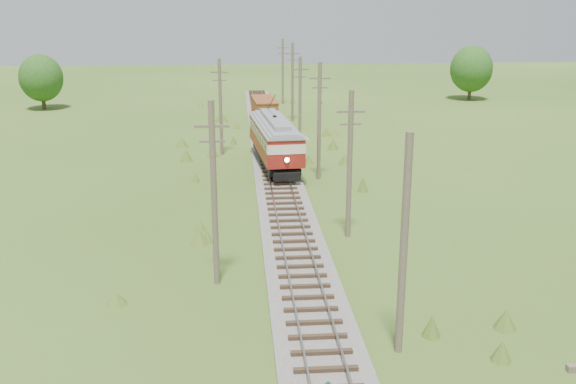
{
  "coord_description": "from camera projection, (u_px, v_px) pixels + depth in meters",
  "views": [
    {
      "loc": [
        -3.02,
        -17.07,
        13.18
      ],
      "look_at": [
        0.0,
        20.85,
        1.98
      ],
      "focal_mm": 40.0,
      "sensor_mm": 36.0,
      "label": 1
    }
  ],
  "objects": [
    {
      "name": "utility_pole_r_1",
      "position": [
        404.0,
        247.0,
        24.06
      ],
      "size": [
        0.3,
        0.3,
        8.8
      ],
      "color": "brown",
      "rests_on": "ground"
    },
    {
      "name": "gravel_pile",
      "position": [
        295.0,
        133.0,
        65.36
      ],
      "size": [
        2.85,
        3.03,
        1.04
      ],
      "color": "gray",
      "rests_on": "ground"
    },
    {
      "name": "utility_pole_l_a",
      "position": [
        214.0,
        193.0,
        30.13
      ],
      "size": [
        1.6,
        0.3,
        9.0
      ],
      "color": "brown",
      "rests_on": "ground"
    },
    {
      "name": "gondola",
      "position": [
        264.0,
        109.0,
        71.64
      ],
      "size": [
        2.82,
        7.49,
        2.44
      ],
      "rotation": [
        0.0,
        0.0,
        0.06
      ],
      "color": "black",
      "rests_on": "ground"
    },
    {
      "name": "utility_pole_r_6",
      "position": [
        283.0,
        71.0,
        86.2
      ],
      "size": [
        1.6,
        0.3,
        8.7
      ],
      "color": "brown",
      "rests_on": "ground"
    },
    {
      "name": "utility_pole_l_b",
      "position": [
        220.0,
        106.0,
        56.94
      ],
      "size": [
        1.6,
        0.3,
        8.6
      ],
      "color": "brown",
      "rests_on": "ground"
    },
    {
      "name": "tree_mid_a",
      "position": [
        41.0,
        78.0,
        82.04
      ],
      "size": [
        5.46,
        5.46,
        7.03
      ],
      "color": "#38281C",
      "rests_on": "ground"
    },
    {
      "name": "utility_pole_r_5",
      "position": [
        292.0,
        81.0,
        73.75
      ],
      "size": [
        1.6,
        0.3,
        8.9
      ],
      "color": "brown",
      "rests_on": "ground"
    },
    {
      "name": "tree_mid_b",
      "position": [
        471.0,
        69.0,
        90.19
      ],
      "size": [
        5.88,
        5.88,
        7.57
      ],
      "color": "#38281C",
      "rests_on": "ground"
    },
    {
      "name": "utility_pole_r_3",
      "position": [
        319.0,
        120.0,
        48.86
      ],
      "size": [
        1.6,
        0.3,
        9.0
      ],
      "color": "brown",
      "rests_on": "ground"
    },
    {
      "name": "utility_pole_r_4",
      "position": [
        300.0,
        100.0,
        61.36
      ],
      "size": [
        1.6,
        0.3,
        8.4
      ],
      "color": "brown",
      "rests_on": "ground"
    },
    {
      "name": "streetcar",
      "position": [
        275.0,
        137.0,
        52.62
      ],
      "size": [
        3.93,
        12.52,
        5.67
      ],
      "rotation": [
        0.0,
        0.0,
        0.09
      ],
      "color": "black",
      "rests_on": "ground"
    },
    {
      "name": "utility_pole_r_2",
      "position": [
        350.0,
        164.0,
        36.5
      ],
      "size": [
        1.6,
        0.3,
        8.6
      ],
      "color": "brown",
      "rests_on": "ground"
    },
    {
      "name": "railbed_main",
      "position": [
        275.0,
        168.0,
        52.74
      ],
      "size": [
        3.6,
        96.0,
        0.57
      ],
      "color": "#605B54",
      "rests_on": "ground"
    }
  ]
}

